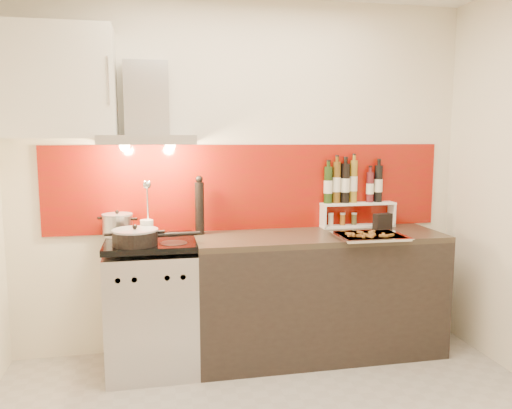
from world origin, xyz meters
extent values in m
cube|color=silver|center=(0.00, 1.40, 1.30)|extent=(3.40, 0.02, 2.60)
cube|color=maroon|center=(0.05, 1.39, 1.22)|extent=(3.00, 0.02, 0.64)
cube|color=#B7B7BA|center=(-0.70, 1.10, 0.42)|extent=(0.60, 0.60, 0.84)
cube|color=black|center=(-0.70, 0.81, 0.33)|extent=(0.50, 0.02, 0.40)
cube|color=#B7B7BA|center=(-0.70, 0.81, 0.72)|extent=(0.56, 0.02, 0.12)
cube|color=#FF190C|center=(-0.70, 0.81, 0.72)|extent=(0.10, 0.01, 0.04)
cube|color=black|center=(-0.70, 1.10, 0.89)|extent=(0.60, 0.60, 0.04)
cube|color=black|center=(0.50, 1.10, 0.43)|extent=(1.80, 0.60, 0.86)
cube|color=#312A1E|center=(0.50, 1.10, 0.88)|extent=(1.80, 0.60, 0.04)
cube|color=#B7B7BA|center=(-0.70, 1.15, 1.58)|extent=(0.62, 0.50, 0.06)
cube|color=#B7B7BA|center=(-0.70, 1.30, 1.86)|extent=(0.30, 0.18, 0.50)
sphere|color=#FFD18C|center=(-0.85, 1.15, 1.54)|extent=(0.07, 0.07, 0.07)
sphere|color=#FFD18C|center=(-0.55, 1.15, 1.54)|extent=(0.07, 0.07, 0.07)
cube|color=silver|center=(-1.25, 1.22, 1.95)|extent=(0.70, 0.35, 0.72)
cylinder|color=#B7B7BA|center=(-0.92, 1.27, 0.98)|extent=(0.21, 0.21, 0.14)
cylinder|color=#99999E|center=(-0.92, 1.27, 1.06)|extent=(0.21, 0.21, 0.01)
sphere|color=black|center=(-0.92, 1.27, 1.08)|extent=(0.03, 0.03, 0.03)
cylinder|color=black|center=(-0.79, 0.95, 0.96)|extent=(0.29, 0.29, 0.09)
cylinder|color=#99999E|center=(-0.79, 0.95, 1.01)|extent=(0.29, 0.29, 0.01)
sphere|color=black|center=(-0.79, 0.95, 1.03)|extent=(0.03, 0.03, 0.03)
cylinder|color=black|center=(-0.51, 0.97, 0.96)|extent=(0.28, 0.05, 0.03)
cylinder|color=silver|center=(-0.72, 1.09, 0.97)|extent=(0.09, 0.09, 0.15)
cylinder|color=silver|center=(-0.71, 1.09, 1.16)|extent=(0.01, 0.07, 0.27)
sphere|color=silver|center=(-0.71, 1.04, 1.29)|extent=(0.06, 0.06, 0.06)
cylinder|color=black|center=(-0.35, 1.27, 1.09)|extent=(0.07, 0.07, 0.38)
sphere|color=black|center=(-0.35, 1.27, 1.30)|extent=(0.05, 0.05, 0.05)
cube|color=white|center=(0.89, 1.34, 0.91)|extent=(0.59, 0.16, 0.01)
cube|color=white|center=(0.60, 1.34, 0.99)|extent=(0.01, 0.16, 0.17)
cube|color=white|center=(1.17, 1.34, 0.99)|extent=(0.02, 0.16, 0.17)
cube|color=white|center=(0.89, 1.34, 1.08)|extent=(0.59, 0.16, 0.02)
cylinder|color=black|center=(0.64, 1.34, 1.23)|extent=(0.07, 0.07, 0.28)
cylinder|color=#52360E|center=(0.71, 1.34, 1.25)|extent=(0.06, 0.06, 0.32)
cylinder|color=black|center=(0.78, 1.34, 1.24)|extent=(0.07, 0.07, 0.31)
cylinder|color=olive|center=(0.85, 1.34, 1.25)|extent=(0.06, 0.06, 0.33)
cylinder|color=#4F151A|center=(0.99, 1.34, 1.21)|extent=(0.06, 0.06, 0.23)
cylinder|color=black|center=(1.06, 1.34, 1.23)|extent=(0.06, 0.06, 0.29)
cylinder|color=beige|center=(0.67, 1.34, 0.96)|extent=(0.04, 0.04, 0.08)
cylinder|color=#A05C1A|center=(0.77, 1.34, 0.96)|extent=(0.04, 0.04, 0.08)
cylinder|color=#4B4925|center=(0.86, 1.34, 0.96)|extent=(0.04, 0.04, 0.08)
cube|color=black|center=(1.03, 1.18, 0.96)|extent=(0.15, 0.09, 0.12)
cube|color=silver|center=(0.80, 0.90, 0.91)|extent=(0.47, 0.36, 0.01)
cube|color=silver|center=(0.80, 0.90, 0.92)|extent=(0.49, 0.38, 0.01)
cube|color=red|center=(0.80, 0.90, 0.92)|extent=(0.42, 0.32, 0.01)
cube|color=brown|center=(0.71, 0.84, 0.93)|extent=(0.06, 0.04, 0.02)
cube|color=brown|center=(0.82, 0.88, 0.93)|extent=(0.03, 0.06, 0.02)
cube|color=brown|center=(0.82, 0.92, 0.93)|extent=(0.06, 0.05, 0.02)
cube|color=brown|center=(0.84, 0.96, 0.93)|extent=(0.06, 0.05, 0.02)
cube|color=brown|center=(0.79, 0.84, 0.93)|extent=(0.04, 0.06, 0.02)
cube|color=brown|center=(0.71, 0.83, 0.93)|extent=(0.03, 0.06, 0.02)
cube|color=brown|center=(0.76, 0.82, 0.93)|extent=(0.04, 0.06, 0.02)
cube|color=brown|center=(0.66, 0.93, 0.93)|extent=(0.06, 0.05, 0.02)
cube|color=brown|center=(0.88, 0.85, 0.93)|extent=(0.04, 0.06, 0.02)
cube|color=brown|center=(0.86, 0.81, 0.93)|extent=(0.06, 0.04, 0.02)
cube|color=brown|center=(0.75, 0.96, 0.93)|extent=(0.03, 0.06, 0.02)
cube|color=brown|center=(0.91, 0.82, 0.93)|extent=(0.06, 0.04, 0.02)
cube|color=brown|center=(0.77, 0.87, 0.93)|extent=(0.05, 0.06, 0.02)
cube|color=brown|center=(0.65, 0.88, 0.93)|extent=(0.06, 0.04, 0.02)
cube|color=brown|center=(0.77, 0.87, 0.93)|extent=(0.06, 0.02, 0.02)
cube|color=brown|center=(0.65, 0.88, 0.93)|extent=(0.04, 0.06, 0.02)
camera|label=1|loc=(-0.65, -2.28, 1.60)|focal=35.00mm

